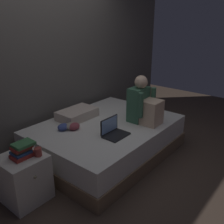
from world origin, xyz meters
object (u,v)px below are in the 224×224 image
nightstand (24,178)px  mug (38,152)px  laptop (113,131)px  book_stack (22,150)px  person_sitting (144,105)px  pillow (77,114)px  bed (106,139)px  clothes_pile (70,126)px

nightstand → mug: 0.35m
laptop → book_stack: (-1.06, 0.34, 0.07)m
person_sitting → book_stack: 1.71m
person_sitting → pillow: bearing=121.4°
bed → pillow: bearing=105.0°
bed → pillow: (-0.12, 0.45, 0.30)m
pillow → laptop: bearing=-97.6°
bed → nightstand: size_ratio=3.84×
nightstand → clothes_pile: bearing=12.7°
laptop → pillow: size_ratio=0.57×
nightstand → pillow: pillow is taller
bed → mug: mug is taller
person_sitting → clothes_pile: bearing=144.1°
nightstand → book_stack: (0.02, -0.01, 0.34)m
person_sitting → book_stack: bearing=166.5°
pillow → book_stack: size_ratio=2.38×
person_sitting → mug: bearing=169.4°
person_sitting → laptop: person_sitting is taller
laptop → book_stack: laptop is taller
clothes_pile → bed: bearing=-27.4°
person_sitting → laptop: (-0.60, 0.05, -0.20)m
nightstand → mug: mug is taller
pillow → clothes_pile: 0.39m
bed → laptop: bearing=-125.4°
pillow → nightstand: bearing=-160.9°
bed → person_sitting: size_ratio=3.05×
laptop → clothes_pile: 0.59m
laptop → clothes_pile: (-0.23, 0.55, -0.01)m
book_stack → clothes_pile: (0.83, 0.20, -0.08)m
laptop → book_stack: 1.11m
person_sitting → pillow: size_ratio=1.17×
pillow → clothes_pile: bearing=-146.5°
bed → nightstand: nightstand is taller
nightstand → laptop: size_ratio=1.63×
pillow → mug: size_ratio=6.22×
bed → book_stack: (-1.28, 0.03, 0.36)m
nightstand → mug: (0.13, -0.12, 0.31)m
pillow → mug: bearing=-153.2°
bed → clothes_pile: 0.58m
book_stack → nightstand: bearing=155.4°
bed → clothes_pile: size_ratio=7.67×
laptop → mug: (-0.95, 0.23, 0.04)m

